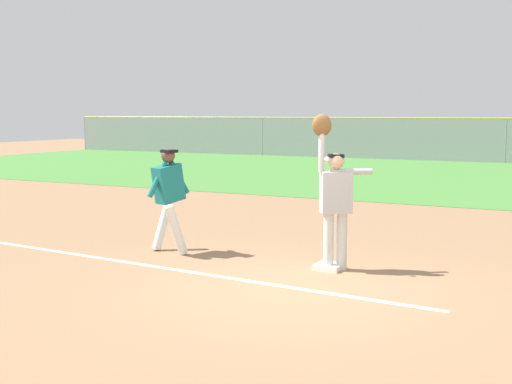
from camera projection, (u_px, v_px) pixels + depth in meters
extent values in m
plane|color=#936D4C|center=(293.00, 290.00, 8.53)|extent=(75.94, 75.94, 0.00)
cube|color=#478438|center=(480.00, 178.00, 23.19)|extent=(49.90, 15.78, 0.01)
cube|color=white|center=(78.00, 255.00, 10.65)|extent=(11.97, 0.98, 0.01)
cube|color=white|center=(329.00, 267.00, 9.65)|extent=(0.38, 0.38, 0.08)
cylinder|color=silver|center=(342.00, 241.00, 9.59)|extent=(0.21, 0.21, 0.85)
cylinder|color=silver|center=(328.00, 242.00, 9.57)|extent=(0.21, 0.21, 0.85)
cube|color=#B7B7B7|center=(336.00, 192.00, 9.49)|extent=(0.51, 0.46, 0.60)
sphere|color=#DBAD84|center=(336.00, 161.00, 9.44)|extent=(0.32, 0.32, 0.23)
cube|color=black|center=(336.00, 156.00, 9.46)|extent=(0.29, 0.29, 0.05)
cylinder|color=#B7B7B7|center=(322.00, 150.00, 9.39)|extent=(0.12, 0.12, 0.62)
cylinder|color=#B7B7B7|center=(351.00, 172.00, 9.48)|extent=(0.57, 0.41, 0.09)
ellipsoid|color=brown|center=(322.00, 125.00, 9.35)|extent=(0.31, 0.27, 0.32)
cylinder|color=white|center=(176.00, 230.00, 10.52)|extent=(0.28, 0.46, 0.85)
cylinder|color=white|center=(163.00, 225.00, 11.03)|extent=(0.28, 0.46, 0.85)
cube|color=#197272|center=(169.00, 183.00, 10.69)|extent=(0.41, 0.58, 0.66)
sphere|color=brown|center=(168.00, 156.00, 10.63)|extent=(0.29, 0.29, 0.23)
cube|color=black|center=(169.00, 151.00, 10.60)|extent=(0.27, 0.26, 0.05)
cylinder|color=#197272|center=(179.00, 177.00, 10.83)|extent=(0.21, 0.41, 0.58)
cylinder|color=#197272|center=(158.00, 179.00, 10.52)|extent=(0.21, 0.41, 0.58)
sphere|color=white|center=(327.00, 159.00, 9.27)|extent=(0.07, 0.07, 0.07)
cube|color=#93999E|center=(506.00, 141.00, 30.07)|extent=(49.90, 0.06, 2.03)
cylinder|color=yellow|center=(507.00, 118.00, 29.94)|extent=(49.90, 0.06, 0.06)
cylinder|color=gray|center=(85.00, 134.00, 41.22)|extent=(0.08, 0.08, 2.03)
cylinder|color=gray|center=(262.00, 137.00, 35.64)|extent=(0.08, 0.08, 2.03)
cylinder|color=gray|center=(506.00, 141.00, 30.07)|extent=(0.08, 0.08, 2.03)
cube|color=#1E6B33|center=(368.00, 144.00, 37.08)|extent=(4.57, 2.34, 0.55)
cube|color=#2D333D|center=(368.00, 135.00, 37.03)|extent=(2.37, 1.97, 0.40)
cylinder|color=black|center=(396.00, 148.00, 37.49)|extent=(0.62, 0.28, 0.60)
cylinder|color=black|center=(391.00, 150.00, 35.72)|extent=(0.62, 0.28, 0.60)
cylinder|color=black|center=(347.00, 147.00, 38.51)|extent=(0.62, 0.28, 0.60)
cylinder|color=black|center=(339.00, 149.00, 36.75)|extent=(0.62, 0.28, 0.60)
cube|color=#23389E|center=(451.00, 146.00, 34.36)|extent=(4.45, 2.02, 0.55)
cube|color=#2D333D|center=(451.00, 137.00, 34.30)|extent=(2.25, 1.81, 0.40)
cylinder|color=black|center=(482.00, 151.00, 34.64)|extent=(0.61, 0.24, 0.60)
cylinder|color=black|center=(478.00, 153.00, 32.93)|extent=(0.61, 0.24, 0.60)
cylinder|color=black|center=(426.00, 150.00, 35.86)|extent=(0.61, 0.24, 0.60)
cylinder|color=black|center=(419.00, 152.00, 34.15)|extent=(0.61, 0.24, 0.60)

